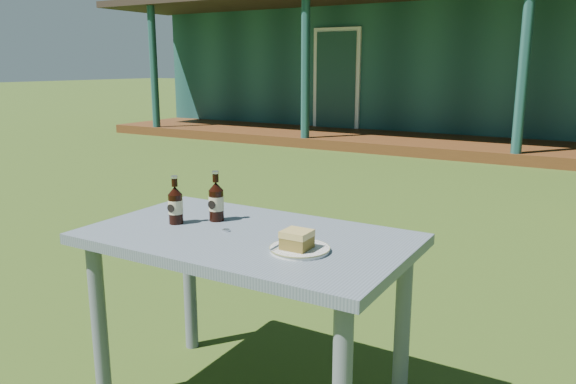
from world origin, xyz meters
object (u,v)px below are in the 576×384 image
Objects in this scene: plate at (300,249)px; cola_bottle_far at (175,205)px; cola_bottle_near at (216,201)px; cake_slice at (297,239)px; cafe_table at (247,260)px.

plate is 1.07× the size of cola_bottle_far.
cola_bottle_near is 0.16m from cola_bottle_far.
cola_bottle_near reaches higher than plate.
plate is at bearing 81.04° from cake_slice.
cola_bottle_near is at bearing 159.19° from cake_slice.
cola_bottle_near is (-0.21, 0.09, 0.18)m from cafe_table.
cafe_table is 0.31m from cake_slice.
plate is 2.22× the size of cake_slice.
cola_bottle_near is at bearing 45.74° from cola_bottle_far.
plate is 0.59m from cola_bottle_far.
plate is at bearing -4.83° from cola_bottle_far.
cake_slice is 0.48× the size of cola_bottle_far.
cola_bottle_far reaches higher than plate.
cola_bottle_near is at bearing 160.89° from plate.
plate reaches higher than cafe_table.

